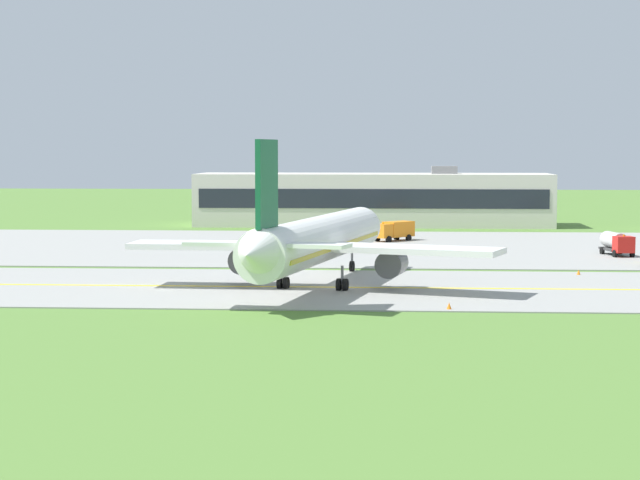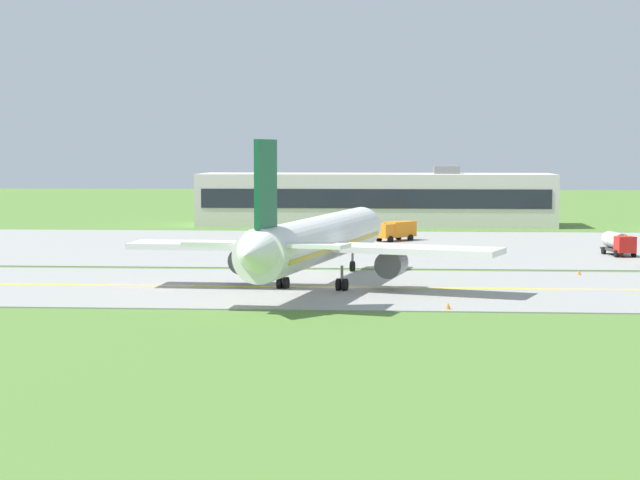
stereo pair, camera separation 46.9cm
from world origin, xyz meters
name	(u,v)px [view 1 (the left image)]	position (x,y,z in m)	size (l,w,h in m)	color
ground_plane	(342,288)	(0.00, 0.00, 0.00)	(500.00, 500.00, 0.00)	#517A33
taxiway_strip	(342,288)	(0.00, 0.00, 0.05)	(240.00, 28.00, 0.10)	gray
apron_pad	(440,247)	(10.00, 42.00, 0.05)	(140.00, 52.00, 0.10)	gray
taxiway_centreline	(342,287)	(0.00, 0.00, 0.11)	(220.00, 0.60, 0.01)	yellow
airplane_lead	(317,241)	(-2.14, -0.13, 4.13)	(32.18, 39.49, 12.70)	white
service_truck_baggage	(394,230)	(4.32, 50.93, 1.53)	(5.51, 5.85, 2.60)	orange
service_truck_catering	(617,243)	(29.41, 31.99, 1.53)	(3.14, 6.27, 2.65)	red
terminal_building	(374,199)	(0.93, 82.82, 4.13)	(55.74, 13.94, 9.42)	beige
traffic_cone_near_edge	(579,273)	(21.98, 11.45, 0.30)	(0.44, 0.44, 0.60)	orange
traffic_cone_mid_edge	(449,306)	(8.65, -12.94, 0.30)	(0.44, 0.44, 0.60)	orange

